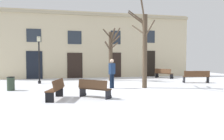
% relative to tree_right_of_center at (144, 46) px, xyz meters
% --- Properties ---
extents(ground_plane, '(30.13, 30.13, 0.00)m').
position_rel_tree_right_of_center_xyz_m(ground_plane, '(-1.64, 0.27, -2.60)').
color(ground_plane, white).
extents(building_facade, '(18.83, 0.60, 6.15)m').
position_rel_tree_right_of_center_xyz_m(building_facade, '(-1.66, 7.95, 0.52)').
color(building_facade, beige).
rests_on(building_facade, ground).
extents(tree_right_of_center, '(1.17, 3.14, 5.37)m').
position_rel_tree_right_of_center_xyz_m(tree_right_of_center, '(0.00, 0.00, 0.00)').
color(tree_right_of_center, '#4C3D2D').
rests_on(tree_right_of_center, ground).
extents(tree_foreground, '(1.52, 2.09, 4.26)m').
position_rel_tree_right_of_center_xyz_m(tree_foreground, '(-1.01, 4.73, -0.32)').
color(tree_foreground, '#4C3D2D').
rests_on(tree_foreground, ground).
extents(streetlamp, '(0.30, 0.30, 3.49)m').
position_rel_tree_right_of_center_xyz_m(streetlamp, '(-6.57, 3.92, -0.46)').
color(streetlamp, black).
rests_on(streetlamp, ground).
extents(litter_bin, '(0.45, 0.45, 0.80)m').
position_rel_tree_right_of_center_xyz_m(litter_bin, '(-7.91, 0.70, -2.20)').
color(litter_bin, '#2D3D2D').
rests_on(litter_bin, ground).
extents(bench_near_lamp, '(0.88, 1.67, 0.92)m').
position_rel_tree_right_of_center_xyz_m(bench_near_lamp, '(-5.36, -2.74, -2.12)').
color(bench_near_lamp, '#51331E').
rests_on(bench_near_lamp, ground).
extents(bench_back_to_back_right, '(1.96, 0.95, 0.92)m').
position_rel_tree_right_of_center_xyz_m(bench_back_to_back_right, '(4.83, 1.63, -2.11)').
color(bench_back_to_back_right, '#51331E').
rests_on(bench_back_to_back_right, ground).
extents(bench_by_litter_bin, '(1.24, 1.80, 0.87)m').
position_rel_tree_right_of_center_xyz_m(bench_by_litter_bin, '(4.19, 5.70, -2.15)').
color(bench_by_litter_bin, '#51331E').
rests_on(bench_by_litter_bin, ground).
extents(bench_far_corner, '(1.50, 1.45, 0.88)m').
position_rel_tree_right_of_center_xyz_m(bench_far_corner, '(-3.59, -2.74, -2.16)').
color(bench_far_corner, '#3D2819').
rests_on(bench_far_corner, ground).
extents(person_near_bench, '(0.44, 0.38, 1.82)m').
position_rel_tree_right_of_center_xyz_m(person_near_bench, '(-2.00, 0.29, -1.58)').
color(person_near_bench, black).
rests_on(person_near_bench, ground).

